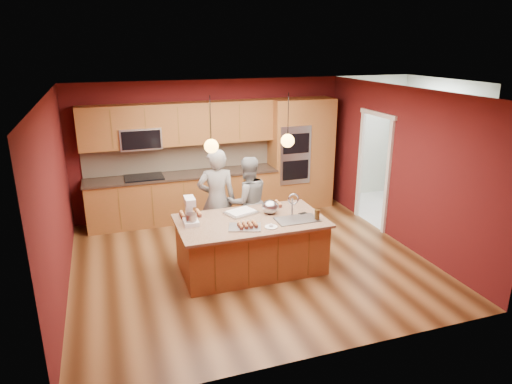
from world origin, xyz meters
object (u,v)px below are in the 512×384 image
object	(u,v)px
person_left	(217,200)
person_right	(248,202)
stand_mixer	(190,213)
island	(252,244)
mixing_bowl	(270,207)

from	to	relation	value
person_left	person_right	size ratio (longest dim) A/B	1.11
stand_mixer	island	bearing A→B (deg)	-6.73
person_left	person_right	distance (m)	0.54
island	person_right	distance (m)	0.98
island	mixing_bowl	size ratio (longest dim) A/B	8.35
stand_mixer	mixing_bowl	world-z (taller)	stand_mixer
person_right	stand_mixer	xyz separation A→B (m)	(-1.12, -0.75, 0.21)
island	person_left	world-z (taller)	person_left
person_left	person_right	world-z (taller)	person_left
island	person_right	size ratio (longest dim) A/B	1.41
stand_mixer	mixing_bowl	xyz separation A→B (m)	(1.27, 0.03, -0.07)
person_right	stand_mixer	size ratio (longest dim) A/B	3.86
island	stand_mixer	xyz separation A→B (m)	(-0.91, 0.14, 0.58)
person_right	mixing_bowl	size ratio (longest dim) A/B	5.92
person_right	stand_mixer	distance (m)	1.36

